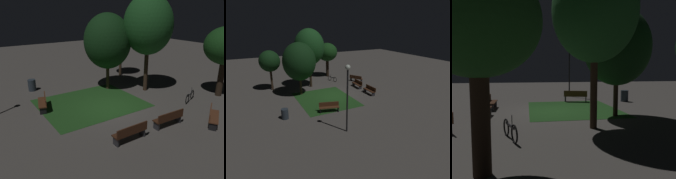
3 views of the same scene
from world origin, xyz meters
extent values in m
plane|color=#56514C|center=(0.00, 0.00, 0.00)|extent=(60.00, 60.00, 0.00)
cube|color=#23511E|center=(-0.60, 1.33, 0.01)|extent=(6.53, 5.52, 0.01)
cube|color=#422314|center=(-1.31, -3.73, 0.45)|extent=(1.80, 0.50, 0.06)
cube|color=#422314|center=(-1.30, -3.94, 0.68)|extent=(1.80, 0.08, 0.40)
cube|color=#2D2D33|center=(-2.11, -3.74, 0.21)|extent=(0.08, 0.38, 0.42)
cube|color=#2D2D33|center=(-0.51, -3.72, 0.21)|extent=(0.08, 0.38, 0.42)
cube|color=#422314|center=(1.31, -3.73, 0.45)|extent=(1.82, 0.54, 0.06)
cube|color=#422314|center=(1.30, -3.94, 0.68)|extent=(1.80, 0.12, 0.40)
cube|color=#2D2D33|center=(0.51, -3.70, 0.21)|extent=(0.09, 0.39, 0.42)
cube|color=#2D2D33|center=(2.10, -3.76, 0.21)|extent=(0.09, 0.39, 0.42)
cube|color=brown|center=(3.54, -5.00, 0.45)|extent=(1.79, 1.34, 0.06)
cube|color=brown|center=(3.44, -4.82, 0.68)|extent=(1.57, 0.98, 0.40)
cube|color=black|center=(4.23, -4.59, 0.21)|extent=(0.27, 0.37, 0.42)
cube|color=black|center=(2.86, -5.41, 0.21)|extent=(0.27, 0.37, 0.42)
cube|color=#512D19|center=(-3.59, 2.21, 0.45)|extent=(0.95, 1.86, 0.06)
cube|color=#512D19|center=(-3.38, 2.15, 0.68)|extent=(0.54, 1.75, 0.40)
cube|color=black|center=(-3.80, 1.44, 0.21)|extent=(0.39, 0.18, 0.42)
cube|color=black|center=(-3.37, 2.98, 0.21)|extent=(0.39, 0.18, 0.42)
cylinder|color=#38281C|center=(1.96, 3.17, 1.37)|extent=(0.25, 0.25, 2.74)
ellipsoid|color=#143816|center=(1.96, 3.17, 3.71)|extent=(3.53, 3.53, 4.09)
cylinder|color=#423021|center=(5.07, 5.79, 1.40)|extent=(0.25, 0.25, 2.80)
ellipsoid|color=#143816|center=(5.07, 5.79, 3.45)|extent=(2.38, 2.38, 2.44)
cylinder|color=#38281C|center=(4.16, 1.26, 1.97)|extent=(0.30, 0.30, 3.94)
ellipsoid|color=#1E5623|center=(4.16, 1.26, 4.91)|extent=(3.55, 3.55, 4.25)
cylinder|color=#2D2116|center=(7.83, -2.60, 1.40)|extent=(0.44, 0.44, 2.80)
ellipsoid|color=#194719|center=(7.83, -2.60, 3.61)|extent=(2.92, 2.92, 2.60)
cylinder|color=black|center=(-7.16, 2.39, 2.34)|extent=(0.12, 0.12, 4.67)
sphere|color=white|center=(-7.16, 2.39, 4.82)|extent=(0.36, 0.36, 0.36)
cylinder|color=#2D3842|center=(-3.12, 6.04, 0.44)|extent=(0.58, 0.58, 0.88)
torus|color=black|center=(4.69, -2.33, 0.33)|extent=(0.64, 0.28, 0.66)
torus|color=black|center=(5.65, -1.97, 0.33)|extent=(0.64, 0.28, 0.66)
cube|color=#232328|center=(5.17, -2.15, 0.51)|extent=(0.97, 0.39, 0.08)
cylinder|color=#232328|center=(5.41, -2.06, 0.73)|extent=(0.03, 0.03, 0.40)
camera|label=1|loc=(-7.38, -11.20, 6.02)|focal=36.73mm
camera|label=2|loc=(-18.04, 8.55, 7.59)|focal=30.93mm
camera|label=3|loc=(13.14, -1.53, 2.51)|focal=35.50mm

